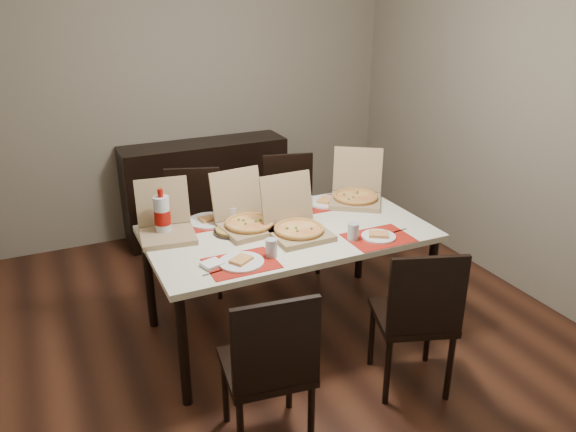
{
  "coord_description": "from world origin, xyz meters",
  "views": [
    {
      "loc": [
        -1.38,
        -3.03,
        2.22
      ],
      "look_at": [
        0.01,
        -0.01,
        0.85
      ],
      "focal_mm": 35.0,
      "sensor_mm": 36.0,
      "label": 1
    }
  ],
  "objects_px": {
    "chair_far_left": "(194,225)",
    "pizza_box_center": "(297,226)",
    "chair_near_right": "(417,314)",
    "soda_bottle": "(162,216)",
    "dip_bowl": "(295,219)",
    "sideboard": "(206,189)",
    "chair_near_left": "(270,365)",
    "chair_far_right": "(291,207)",
    "dining_table": "(288,240)"
  },
  "relations": [
    {
      "from": "sideboard",
      "to": "chair_far_right",
      "type": "xyz_separation_m",
      "value": [
        0.47,
        -0.87,
        0.06
      ]
    },
    {
      "from": "dining_table",
      "to": "pizza_box_center",
      "type": "xyz_separation_m",
      "value": [
        0.02,
        -0.08,
        0.12
      ]
    },
    {
      "from": "sideboard",
      "to": "dip_bowl",
      "type": "xyz_separation_m",
      "value": [
        0.12,
        -1.67,
        0.31
      ]
    },
    {
      "from": "chair_far_left",
      "to": "chair_far_right",
      "type": "height_order",
      "value": "same"
    },
    {
      "from": "chair_far_right",
      "to": "dip_bowl",
      "type": "xyz_separation_m",
      "value": [
        -0.35,
        -0.8,
        0.25
      ]
    },
    {
      "from": "chair_far_right",
      "to": "pizza_box_center",
      "type": "bearing_deg",
      "value": -113.12
    },
    {
      "from": "chair_near_left",
      "to": "soda_bottle",
      "type": "bearing_deg",
      "value": 99.94
    },
    {
      "from": "chair_far_left",
      "to": "soda_bottle",
      "type": "bearing_deg",
      "value": -119.9
    },
    {
      "from": "chair_near_left",
      "to": "pizza_box_center",
      "type": "height_order",
      "value": "pizza_box_center"
    },
    {
      "from": "sideboard",
      "to": "chair_far_right",
      "type": "height_order",
      "value": "chair_far_right"
    },
    {
      "from": "chair_far_left",
      "to": "pizza_box_center",
      "type": "bearing_deg",
      "value": -67.03
    },
    {
      "from": "chair_near_left",
      "to": "chair_near_right",
      "type": "xyz_separation_m",
      "value": [
        0.93,
        0.07,
        0.0
      ]
    },
    {
      "from": "chair_near_left",
      "to": "chair_far_left",
      "type": "relative_size",
      "value": 1.0
    },
    {
      "from": "dining_table",
      "to": "chair_far_left",
      "type": "distance_m",
      "value": 0.98
    },
    {
      "from": "dip_bowl",
      "to": "sideboard",
      "type": "bearing_deg",
      "value": 94.11
    },
    {
      "from": "chair_far_left",
      "to": "chair_far_right",
      "type": "xyz_separation_m",
      "value": [
        0.84,
        0.03,
        0.0
      ]
    },
    {
      "from": "chair_near_right",
      "to": "sideboard",
      "type": "bearing_deg",
      "value": 98.68
    },
    {
      "from": "sideboard",
      "to": "pizza_box_center",
      "type": "distance_m",
      "value": 1.91
    },
    {
      "from": "chair_far_left",
      "to": "pizza_box_center",
      "type": "xyz_separation_m",
      "value": [
        0.41,
        -0.97,
        0.3
      ]
    },
    {
      "from": "chair_far_right",
      "to": "pizza_box_center",
      "type": "relative_size",
      "value": 2.31
    },
    {
      "from": "chair_near_left",
      "to": "soda_bottle",
      "type": "xyz_separation_m",
      "value": [
        -0.21,
        1.2,
        0.37
      ]
    },
    {
      "from": "chair_near_left",
      "to": "soda_bottle",
      "type": "relative_size",
      "value": 3.0
    },
    {
      "from": "chair_near_left",
      "to": "chair_near_right",
      "type": "relative_size",
      "value": 1.0
    },
    {
      "from": "chair_near_left",
      "to": "chair_far_right",
      "type": "relative_size",
      "value": 1.0
    },
    {
      "from": "chair_near_right",
      "to": "pizza_box_center",
      "type": "distance_m",
      "value": 0.92
    },
    {
      "from": "dining_table",
      "to": "chair_far_right",
      "type": "distance_m",
      "value": 1.04
    },
    {
      "from": "soda_bottle",
      "to": "dip_bowl",
      "type": "bearing_deg",
      "value": -9.38
    },
    {
      "from": "chair_far_right",
      "to": "dining_table",
      "type": "bearing_deg",
      "value": -116.11
    },
    {
      "from": "dining_table",
      "to": "dip_bowl",
      "type": "bearing_deg",
      "value": 49.0
    },
    {
      "from": "chair_near_right",
      "to": "chair_far_left",
      "type": "xyz_separation_m",
      "value": [
        -0.78,
        1.76,
        0.0
      ]
    },
    {
      "from": "chair_far_right",
      "to": "pizza_box_center",
      "type": "xyz_separation_m",
      "value": [
        -0.43,
        -1.0,
        0.3
      ]
    },
    {
      "from": "sideboard",
      "to": "chair_near_left",
      "type": "relative_size",
      "value": 1.61
    },
    {
      "from": "sideboard",
      "to": "chair_far_left",
      "type": "distance_m",
      "value": 0.98
    },
    {
      "from": "dining_table",
      "to": "chair_near_right",
      "type": "xyz_separation_m",
      "value": [
        0.39,
        -0.87,
        -0.17
      ]
    },
    {
      "from": "sideboard",
      "to": "chair_near_left",
      "type": "height_order",
      "value": "chair_near_left"
    },
    {
      "from": "sideboard",
      "to": "chair_near_right",
      "type": "bearing_deg",
      "value": -81.32
    },
    {
      "from": "sideboard",
      "to": "soda_bottle",
      "type": "relative_size",
      "value": 4.84
    },
    {
      "from": "sideboard",
      "to": "chair_far_left",
      "type": "bearing_deg",
      "value": -112.31
    },
    {
      "from": "pizza_box_center",
      "to": "soda_bottle",
      "type": "xyz_separation_m",
      "value": [
        -0.77,
        0.34,
        0.07
      ]
    },
    {
      "from": "chair_near_right",
      "to": "dip_bowl",
      "type": "height_order",
      "value": "chair_near_right"
    },
    {
      "from": "chair_near_left",
      "to": "soda_bottle",
      "type": "height_order",
      "value": "soda_bottle"
    },
    {
      "from": "chair_near_right",
      "to": "soda_bottle",
      "type": "height_order",
      "value": "soda_bottle"
    },
    {
      "from": "chair_far_left",
      "to": "dip_bowl",
      "type": "xyz_separation_m",
      "value": [
        0.49,
        -0.77,
        0.25
      ]
    },
    {
      "from": "dining_table",
      "to": "chair_near_left",
      "type": "height_order",
      "value": "chair_near_left"
    },
    {
      "from": "sideboard",
      "to": "chair_far_right",
      "type": "relative_size",
      "value": 1.61
    },
    {
      "from": "chair_near_right",
      "to": "chair_far_right",
      "type": "xyz_separation_m",
      "value": [
        0.06,
        1.8,
        0.0
      ]
    },
    {
      "from": "dining_table",
      "to": "dip_bowl",
      "type": "distance_m",
      "value": 0.18
    },
    {
      "from": "chair_near_right",
      "to": "soda_bottle",
      "type": "xyz_separation_m",
      "value": [
        -1.14,
        1.14,
        0.37
      ]
    },
    {
      "from": "sideboard",
      "to": "soda_bottle",
      "type": "xyz_separation_m",
      "value": [
        -0.73,
        -1.53,
        0.43
      ]
    },
    {
      "from": "pizza_box_center",
      "to": "dip_bowl",
      "type": "relative_size",
      "value": 3.6
    }
  ]
}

